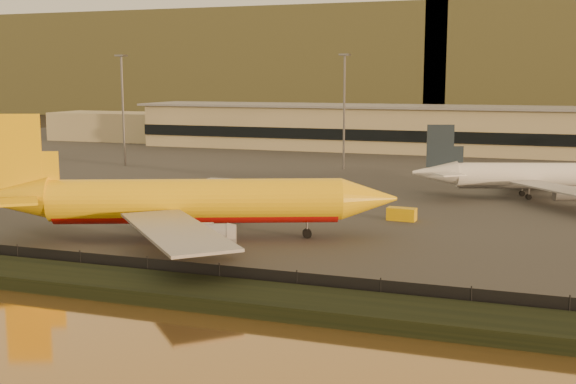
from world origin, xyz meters
name	(u,v)px	position (x,y,z in m)	size (l,w,h in m)	color
ground	(251,256)	(0.00, 0.00, 0.00)	(900.00, 900.00, 0.00)	black
embankment	(182,291)	(0.00, -17.00, 0.70)	(320.00, 7.00, 1.40)	black
tarmac	(400,164)	(0.00, 95.00, 0.10)	(320.00, 220.00, 0.20)	#2D2D2D
perimeter_fence	(201,274)	(0.00, -13.00, 1.30)	(300.00, 0.05, 2.20)	black
terminal_building	(369,128)	(-14.52, 125.55, 6.25)	(202.00, 25.00, 12.60)	tan
apron_light_masts	(457,101)	(15.00, 75.00, 15.70)	(152.20, 12.20, 25.40)	slate
distant_hills	(445,58)	(-20.74, 340.00, 31.39)	(470.00, 160.00, 70.00)	brown
dhl_cargo_jet	(189,202)	(-10.43, 5.18, 4.94)	(51.24, 48.55, 15.87)	yellow
white_narrowbody_jet	(540,176)	(31.47, 53.12, 3.91)	(42.30, 40.21, 12.44)	white
gse_vehicle_yellow	(402,214)	(12.89, 25.89, 1.12)	(4.08, 1.84, 1.84)	yellow
gse_vehicle_white	(214,188)	(-23.11, 39.64, 1.09)	(3.97, 1.79, 1.79)	white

